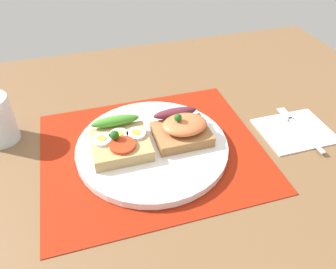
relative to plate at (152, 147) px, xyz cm
name	(u,v)px	position (x,y,z in cm)	size (l,w,h in cm)	color
ground_plane	(153,157)	(0.00, 0.00, -2.60)	(120.00, 90.00, 3.20)	brown
placemat	(152,150)	(0.00, 0.00, -0.85)	(39.49, 33.41, 0.30)	#9B1F0B
plate	(152,147)	(0.00, 0.00, 0.00)	(27.38, 27.38, 1.40)	white
sandwich_egg_tomato	(120,142)	(-5.62, 0.29, 2.25)	(10.00, 10.57, 4.39)	tan
sandwich_salmon	(182,128)	(5.80, 0.46, 2.72)	(9.90, 9.46, 5.60)	#9C6B3D
napkin	(295,130)	(28.32, -2.47, -0.70)	(13.57, 11.26, 0.60)	white
fork	(299,127)	(29.07, -2.34, -0.24)	(1.62, 14.63, 0.32)	#B7B7BC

